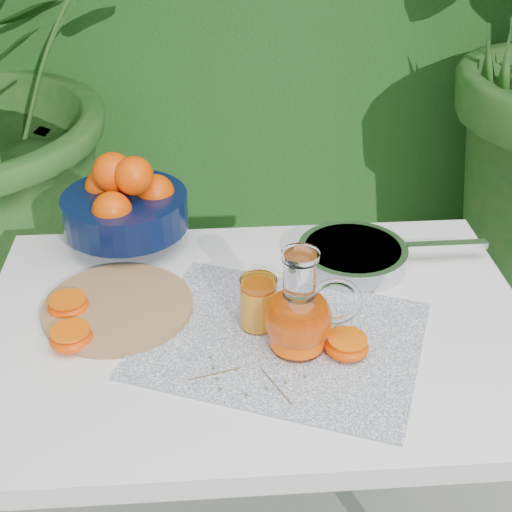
{
  "coord_description": "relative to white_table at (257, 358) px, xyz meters",
  "views": [
    {
      "loc": [
        -0.13,
        -1.0,
        1.53
      ],
      "look_at": [
        -0.06,
        0.04,
        0.88
      ],
      "focal_mm": 50.0,
      "sensor_mm": 36.0,
      "label": 1
    }
  ],
  "objects": [
    {
      "name": "white_table",
      "position": [
        0.0,
        0.0,
        0.0
      ],
      "size": [
        1.0,
        0.7,
        0.75
      ],
      "color": "white",
      "rests_on": "ground"
    },
    {
      "name": "placemat",
      "position": [
        0.04,
        -0.05,
        0.08
      ],
      "size": [
        0.58,
        0.52,
        0.0
      ],
      "primitive_type": "cube",
      "rotation": [
        0.0,
        0.0,
        -0.38
      ],
      "color": "#0D204A",
      "rests_on": "white_table"
    },
    {
      "name": "cutting_board",
      "position": [
        -0.25,
        0.05,
        0.09
      ],
      "size": [
        0.29,
        0.29,
        0.02
      ],
      "primitive_type": "cylinder",
      "rotation": [
        0.0,
        0.0,
        0.05
      ],
      "color": "#996545",
      "rests_on": "white_table"
    },
    {
      "name": "fruit_bowl",
      "position": [
        -0.25,
        0.3,
        0.18
      ],
      "size": [
        0.32,
        0.32,
        0.21
      ],
      "color": "black",
      "rests_on": "white_table"
    },
    {
      "name": "juice_pitcher",
      "position": [
        0.07,
        -0.08,
        0.15
      ],
      "size": [
        0.17,
        0.12,
        0.19
      ],
      "color": "white",
      "rests_on": "white_table"
    },
    {
      "name": "juice_tumbler",
      "position": [
        0.0,
        -0.01,
        0.13
      ],
      "size": [
        0.07,
        0.07,
        0.1
      ],
      "color": "white",
      "rests_on": "white_table"
    },
    {
      "name": "saute_pan",
      "position": [
        0.21,
        0.18,
        0.1
      ],
      "size": [
        0.39,
        0.22,
        0.04
      ],
      "color": "silver",
      "rests_on": "white_table"
    },
    {
      "name": "orange_halves",
      "position": [
        -0.17,
        -0.03,
        0.1
      ],
      "size": [
        0.56,
        0.22,
        0.04
      ],
      "color": "#FC3002",
      "rests_on": "white_table"
    },
    {
      "name": "thyme_sprigs",
      "position": [
        0.02,
        -0.12,
        0.09
      ],
      "size": [
        0.28,
        0.22,
        0.01
      ],
      "color": "brown",
      "rests_on": "white_table"
    }
  ]
}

